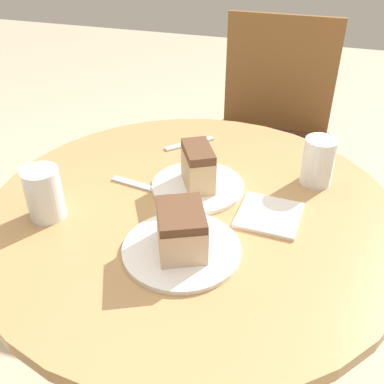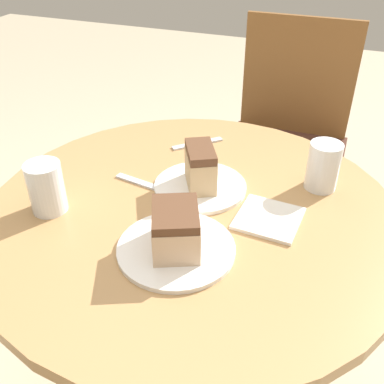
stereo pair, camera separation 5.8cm
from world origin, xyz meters
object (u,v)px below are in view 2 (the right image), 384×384
cake_slice_far (176,229)px  glass_water (47,190)px  glass_lemonade (323,168)px  plate_near (200,186)px  plate_far (176,249)px  cake_slice_near (200,167)px  chair (285,138)px

cake_slice_far → glass_water: 0.31m
glass_lemonade → plate_near: bearing=-157.9°
plate_far → glass_water: glass_water is taller
plate_near → cake_slice_near: (0.00, 0.00, 0.05)m
glass_lemonade → chair: bearing=105.2°
plate_far → cake_slice_far: 0.05m
cake_slice_near → glass_water: 0.34m
cake_slice_near → glass_lemonade: size_ratio=1.08×
cake_slice_near → cake_slice_far: size_ratio=0.89×
plate_near → glass_water: size_ratio=1.90×
cake_slice_near → glass_lemonade: glass_lemonade is taller
chair → plate_near: chair is taller
plate_near → cake_slice_near: 0.05m
chair → glass_water: bearing=-109.6°
plate_far → chair: bearing=87.8°
plate_far → cake_slice_far: bearing=0.0°
chair → glass_lemonade: (0.19, -0.70, 0.29)m
plate_far → cake_slice_far: size_ratio=1.67×
chair → plate_far: size_ratio=4.01×
glass_lemonade → glass_water: 0.62m
glass_lemonade → glass_water: same height
glass_lemonade → plate_far: bearing=-124.9°
cake_slice_near → glass_water: size_ratio=1.08×
cake_slice_near → plate_near: bearing=0.0°
cake_slice_near → glass_water: bearing=-144.9°
cake_slice_far → glass_lemonade: 0.40m
plate_near → glass_water: bearing=-144.9°
plate_near → cake_slice_far: cake_slice_far is taller
chair → plate_near: 0.84m
chair → glass_lemonade: size_ratio=8.14×
plate_near → plate_far: same height
plate_far → cake_slice_near: (-0.03, 0.22, 0.05)m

